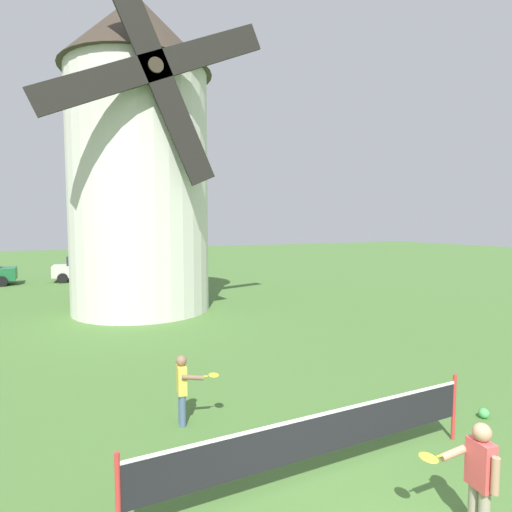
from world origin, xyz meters
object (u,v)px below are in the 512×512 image
windmill (139,152)px  parked_car_cream (86,268)px  player_far (183,386)px  stray_ball (484,413)px  tennis_net (320,435)px  player_near (478,474)px

windmill → parked_car_cream: 12.25m
player_far → stray_ball: bearing=-23.5°
windmill → tennis_net: windmill is taller
player_near → stray_ball: (2.81, 1.89, -0.67)m
tennis_net → parked_car_cream: bearing=93.4°
player_near → stray_ball: 3.45m
stray_ball → parked_car_cream: (-5.19, 23.32, 0.71)m
tennis_net → player_near: bearing=-58.4°
player_near → parked_car_cream: parked_car_cream is taller
windmill → player_near: windmill is taller
tennis_net → player_far: size_ratio=4.26×
parked_car_cream → stray_ball: bearing=-77.5°
tennis_net → player_near: (1.00, -1.62, 0.08)m
windmill → parked_car_cream: bearing=97.5°
player_near → stray_ball: bearing=33.9°
player_far → parked_car_cream: size_ratio=0.32×
windmill → player_near: bearing=-86.2°
windmill → player_far: size_ratio=10.07×
tennis_net → stray_ball: bearing=4.0°
tennis_net → player_near: player_near is taller
windmill → parked_car_cream: (-1.43, 10.78, -5.65)m
player_far → stray_ball: (5.02, -2.18, -0.62)m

